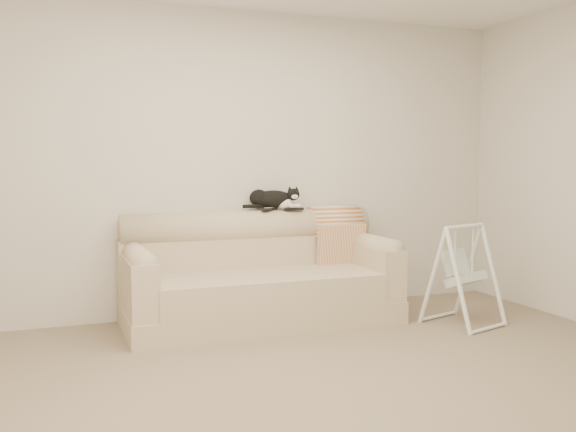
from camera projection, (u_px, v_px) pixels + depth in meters
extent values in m
plane|color=#776A55|center=(336.00, 385.00, 3.79)|extent=(5.00, 5.00, 0.00)
cube|color=beige|center=(239.00, 163.00, 5.54)|extent=(5.00, 0.04, 2.60)
cube|color=#C2B694|center=(262.00, 312.00, 5.22)|extent=(2.20, 0.90, 0.18)
cube|color=#C2B694|center=(266.00, 290.00, 5.10)|extent=(1.80, 0.68, 0.24)
cube|color=#C2B694|center=(249.00, 265.00, 5.51)|extent=(2.20, 0.22, 0.50)
cylinder|color=#C2B694|center=(249.00, 227.00, 5.48)|extent=(2.16, 0.28, 0.28)
cube|color=#C2B694|center=(138.00, 284.00, 4.85)|extent=(0.20, 0.88, 0.42)
cylinder|color=#C2B694|center=(137.00, 257.00, 4.83)|extent=(0.18, 0.84, 0.18)
cube|color=#C2B694|center=(370.00, 269.00, 5.54)|extent=(0.20, 0.88, 0.42)
cylinder|color=#C2B694|center=(371.00, 245.00, 5.53)|extent=(0.18, 0.84, 0.18)
cube|color=black|center=(269.00, 209.00, 5.50)|extent=(0.18, 0.14, 0.02)
cube|color=gray|center=(269.00, 207.00, 5.50)|extent=(0.10, 0.09, 0.01)
cube|color=black|center=(294.00, 209.00, 5.55)|extent=(0.17, 0.07, 0.02)
ellipsoid|color=black|center=(273.00, 199.00, 5.54)|extent=(0.38, 0.24, 0.15)
ellipsoid|color=black|center=(259.00, 198.00, 5.53)|extent=(0.19, 0.18, 0.15)
ellipsoid|color=white|center=(285.00, 203.00, 5.53)|extent=(0.15, 0.12, 0.10)
ellipsoid|color=black|center=(293.00, 194.00, 5.53)|extent=(0.13, 0.14, 0.10)
ellipsoid|color=white|center=(295.00, 197.00, 5.49)|extent=(0.07, 0.06, 0.04)
sphere|color=#BF7272|center=(295.00, 197.00, 5.47)|extent=(0.01, 0.01, 0.01)
cone|color=black|center=(290.00, 189.00, 5.53)|extent=(0.04, 0.05, 0.05)
cone|color=black|center=(297.00, 188.00, 5.54)|extent=(0.06, 0.06, 0.05)
sphere|color=olive|center=(292.00, 194.00, 5.49)|extent=(0.02, 0.02, 0.02)
sphere|color=olive|center=(296.00, 194.00, 5.49)|extent=(0.02, 0.02, 0.02)
ellipsoid|color=white|center=(292.00, 206.00, 5.51)|extent=(0.08, 0.09, 0.03)
ellipsoid|color=white|center=(297.00, 206.00, 5.52)|extent=(0.08, 0.09, 0.03)
cylinder|color=black|center=(254.00, 206.00, 5.47)|extent=(0.20, 0.06, 0.03)
cylinder|color=#B95B1C|center=(334.00, 224.00, 5.76)|extent=(0.45, 0.33, 0.33)
cube|color=#B95B1C|center=(342.00, 248.00, 5.62)|extent=(0.45, 0.09, 0.42)
cylinder|color=white|center=(458.00, 281.00, 4.93)|extent=(0.12, 0.28, 0.81)
cylinder|color=white|center=(433.00, 277.00, 5.13)|extent=(0.12, 0.28, 0.81)
cylinder|color=white|center=(493.00, 275.00, 5.22)|extent=(0.12, 0.28, 0.81)
cylinder|color=white|center=(468.00, 271.00, 5.41)|extent=(0.12, 0.28, 0.81)
cylinder|color=white|center=(464.00, 227.00, 5.14)|extent=(0.45, 0.17, 0.04)
cylinder|color=white|center=(488.00, 328.00, 5.01)|extent=(0.45, 0.16, 0.03)
cylinder|color=white|center=(438.00, 316.00, 5.40)|extent=(0.45, 0.16, 0.03)
cube|color=white|center=(466.00, 279.00, 5.15)|extent=(0.32, 0.31, 0.15)
cube|color=white|center=(455.00, 262.00, 5.22)|extent=(0.29, 0.19, 0.21)
cylinder|color=white|center=(455.00, 251.00, 5.08)|extent=(0.01, 0.01, 0.38)
cylinder|color=white|center=(473.00, 249.00, 5.22)|extent=(0.01, 0.01, 0.38)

